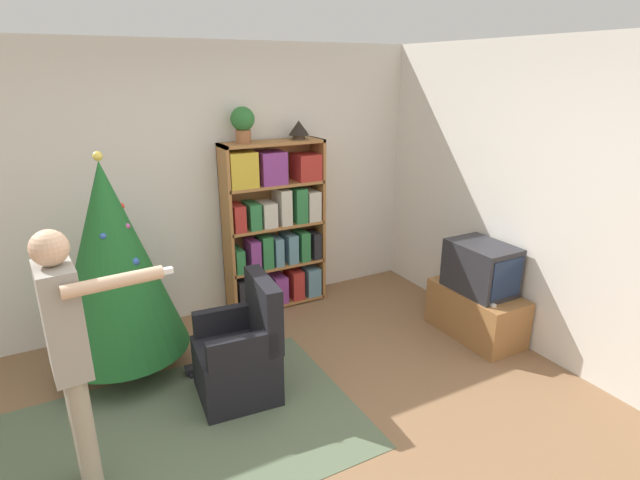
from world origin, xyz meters
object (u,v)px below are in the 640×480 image
at_px(bookshelf, 275,227).
at_px(television, 481,268).
at_px(table_lamp, 299,129).
at_px(armchair, 241,356).
at_px(potted_plant, 243,122).
at_px(christmas_tree, 113,261).
at_px(standing_person, 70,348).

bearing_deg(bookshelf, television, -47.26).
bearing_deg(table_lamp, armchair, -131.23).
bearing_deg(potted_plant, television, -42.04).
xyz_separation_m(christmas_tree, armchair, (0.73, -0.73, -0.65)).
bearing_deg(standing_person, television, 89.96).
height_order(standing_person, potted_plant, potted_plant).
relative_size(bookshelf, table_lamp, 8.51).
height_order(christmas_tree, table_lamp, table_lamp).
bearing_deg(christmas_tree, bookshelf, 19.40).
bearing_deg(television, potted_plant, 137.96).
relative_size(potted_plant, table_lamp, 1.64).
height_order(christmas_tree, armchair, christmas_tree).
distance_m(standing_person, table_lamp, 2.96).
bearing_deg(bookshelf, table_lamp, 1.33).
bearing_deg(television, christmas_tree, 162.68).
bearing_deg(armchair, table_lamp, 143.39).
xyz_separation_m(bookshelf, christmas_tree, (-1.58, -0.56, 0.12)).
xyz_separation_m(bookshelf, television, (1.36, -1.47, -0.18)).
xyz_separation_m(christmas_tree, standing_person, (-0.36, -1.20, -0.02)).
distance_m(television, armchair, 2.24).
distance_m(bookshelf, table_lamp, 0.99).
bearing_deg(standing_person, table_lamp, 123.41).
bearing_deg(table_lamp, christmas_tree, -163.23).
xyz_separation_m(armchair, standing_person, (-1.09, -0.46, 0.63)).
distance_m(bookshelf, television, 2.01).
distance_m(television, potted_plant, 2.52).
height_order(bookshelf, christmas_tree, christmas_tree).
height_order(bookshelf, table_lamp, table_lamp).
bearing_deg(christmas_tree, armchair, -45.24).
relative_size(television, christmas_tree, 0.33).
height_order(bookshelf, potted_plant, potted_plant).
distance_m(bookshelf, potted_plant, 1.08).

